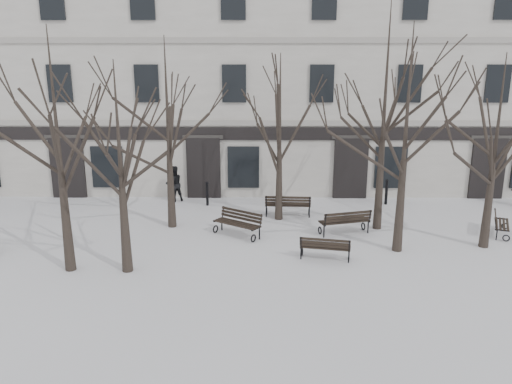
{
  "coord_description": "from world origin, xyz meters",
  "views": [
    {
      "loc": [
        -0.79,
        -15.32,
        6.38
      ],
      "look_at": [
        -0.96,
        3.0,
        1.57
      ],
      "focal_mm": 35.0,
      "sensor_mm": 36.0,
      "label": 1
    }
  ],
  "objects_px": {
    "bench_2": "(325,247)",
    "bench_3": "(238,222)",
    "tree_2": "(407,113)",
    "bench_4": "(288,205)",
    "bench_1": "(345,221)",
    "bench_5": "(500,223)",
    "tree_0": "(56,123)",
    "tree_3": "(497,130)",
    "tree_1": "(119,144)"
  },
  "relations": [
    {
      "from": "bench_5",
      "to": "bench_2",
      "type": "bearing_deg",
      "value": 134.4
    },
    {
      "from": "tree_3",
      "to": "bench_5",
      "type": "distance_m",
      "value": 4.13
    },
    {
      "from": "tree_2",
      "to": "bench_5",
      "type": "bearing_deg",
      "value": 21.74
    },
    {
      "from": "tree_0",
      "to": "bench_3",
      "type": "relative_size",
      "value": 3.87
    },
    {
      "from": "bench_3",
      "to": "bench_1",
      "type": "bearing_deg",
      "value": 37.64
    },
    {
      "from": "tree_1",
      "to": "bench_3",
      "type": "bearing_deg",
      "value": 44.98
    },
    {
      "from": "tree_2",
      "to": "bench_3",
      "type": "xyz_separation_m",
      "value": [
        -5.6,
        1.5,
        -4.23
      ]
    },
    {
      "from": "tree_3",
      "to": "bench_1",
      "type": "distance_m",
      "value": 6.1
    },
    {
      "from": "tree_2",
      "to": "bench_5",
      "type": "relative_size",
      "value": 4.51
    },
    {
      "from": "tree_2",
      "to": "bench_2",
      "type": "relative_size",
      "value": 4.4
    },
    {
      "from": "bench_2",
      "to": "bench_5",
      "type": "height_order",
      "value": "bench_2"
    },
    {
      "from": "bench_2",
      "to": "bench_3",
      "type": "relative_size",
      "value": 0.9
    },
    {
      "from": "tree_1",
      "to": "bench_2",
      "type": "bearing_deg",
      "value": 8.62
    },
    {
      "from": "tree_0",
      "to": "tree_1",
      "type": "xyz_separation_m",
      "value": [
        1.82,
        -0.07,
        -0.59
      ]
    },
    {
      "from": "bench_1",
      "to": "bench_5",
      "type": "bearing_deg",
      "value": 164.26
    },
    {
      "from": "bench_3",
      "to": "bench_4",
      "type": "bearing_deg",
      "value": 85.48
    },
    {
      "from": "bench_2",
      "to": "bench_4",
      "type": "height_order",
      "value": "bench_4"
    },
    {
      "from": "bench_4",
      "to": "bench_3",
      "type": "bearing_deg",
      "value": 53.83
    },
    {
      "from": "bench_1",
      "to": "tree_1",
      "type": "bearing_deg",
      "value": 9.13
    },
    {
      "from": "tree_3",
      "to": "bench_3",
      "type": "xyz_separation_m",
      "value": [
        -8.77,
        1.1,
        -3.65
      ]
    },
    {
      "from": "tree_2",
      "to": "bench_4",
      "type": "bearing_deg",
      "value": 132.61
    },
    {
      "from": "tree_1",
      "to": "bench_1",
      "type": "xyz_separation_m",
      "value": [
        7.39,
        3.51,
        -3.5
      ]
    },
    {
      "from": "tree_2",
      "to": "bench_2",
      "type": "bearing_deg",
      "value": -161.6
    },
    {
      "from": "bench_1",
      "to": "tree_0",
      "type": "bearing_deg",
      "value": 4.2
    },
    {
      "from": "tree_0",
      "to": "bench_1",
      "type": "xyz_separation_m",
      "value": [
        9.21,
        3.44,
        -4.1
      ]
    },
    {
      "from": "tree_1",
      "to": "bench_5",
      "type": "height_order",
      "value": "tree_1"
    },
    {
      "from": "tree_3",
      "to": "bench_5",
      "type": "bearing_deg",
      "value": 48.74
    },
    {
      "from": "bench_2",
      "to": "bench_5",
      "type": "bearing_deg",
      "value": -147.92
    },
    {
      "from": "bench_2",
      "to": "bench_5",
      "type": "xyz_separation_m",
      "value": [
        6.96,
        2.6,
        -0.01
      ]
    },
    {
      "from": "bench_1",
      "to": "bench_4",
      "type": "relative_size",
      "value": 1.04
    },
    {
      "from": "tree_2",
      "to": "bench_3",
      "type": "bearing_deg",
      "value": 165.0
    },
    {
      "from": "tree_0",
      "to": "bench_2",
      "type": "height_order",
      "value": "tree_0"
    },
    {
      "from": "bench_4",
      "to": "bench_2",
      "type": "bearing_deg",
      "value": 105.05
    },
    {
      "from": "bench_4",
      "to": "tree_0",
      "type": "bearing_deg",
      "value": 41.91
    },
    {
      "from": "tree_0",
      "to": "tree_3",
      "type": "distance_m",
      "value": 14.1
    },
    {
      "from": "bench_3",
      "to": "bench_5",
      "type": "distance_m",
      "value": 9.94
    },
    {
      "from": "bench_1",
      "to": "bench_2",
      "type": "bearing_deg",
      "value": 50.84
    },
    {
      "from": "tree_0",
      "to": "tree_1",
      "type": "relative_size",
      "value": 1.15
    },
    {
      "from": "tree_0",
      "to": "tree_1",
      "type": "distance_m",
      "value": 1.92
    },
    {
      "from": "tree_2",
      "to": "tree_3",
      "type": "relative_size",
      "value": 1.14
    },
    {
      "from": "tree_0",
      "to": "bench_1",
      "type": "bearing_deg",
      "value": 20.47
    },
    {
      "from": "bench_1",
      "to": "bench_5",
      "type": "relative_size",
      "value": 1.2
    },
    {
      "from": "tree_0",
      "to": "bench_4",
      "type": "height_order",
      "value": "tree_0"
    },
    {
      "from": "bench_2",
      "to": "bench_4",
      "type": "xyz_separation_m",
      "value": [
        -0.98,
        4.78,
        0.07
      ]
    },
    {
      "from": "bench_4",
      "to": "bench_5",
      "type": "distance_m",
      "value": 8.23
    },
    {
      "from": "tree_2",
      "to": "tree_3",
      "type": "xyz_separation_m",
      "value": [
        3.17,
        0.4,
        -0.58
      ]
    },
    {
      "from": "tree_2",
      "to": "bench_4",
      "type": "height_order",
      "value": "tree_2"
    },
    {
      "from": "tree_2",
      "to": "bench_4",
      "type": "distance_m",
      "value": 6.79
    },
    {
      "from": "bench_1",
      "to": "bench_2",
      "type": "relative_size",
      "value": 1.17
    },
    {
      "from": "tree_1",
      "to": "bench_2",
      "type": "xyz_separation_m",
      "value": [
        6.31,
        0.96,
        -3.58
      ]
    }
  ]
}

